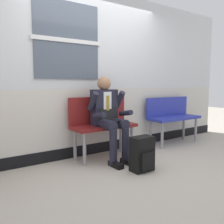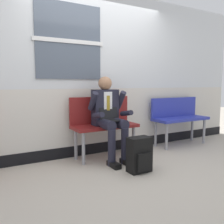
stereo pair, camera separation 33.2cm
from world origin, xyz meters
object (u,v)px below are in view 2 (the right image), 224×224
(person_seated, at_px, (109,115))
(backpack, at_px, (140,155))
(bench_empty, at_px, (178,116))
(bench_with_person, at_px, (103,121))

(person_seated, height_order, backpack, person_seated)
(bench_empty, xyz_separation_m, backpack, (-1.54, -0.85, -0.32))
(bench_with_person, xyz_separation_m, backpack, (0.10, -0.86, -0.34))
(person_seated, relative_size, backpack, 2.72)
(bench_empty, bearing_deg, person_seated, -173.18)
(person_seated, xyz_separation_m, backpack, (0.10, -0.66, -0.46))
(bench_with_person, relative_size, person_seated, 0.81)
(bench_empty, relative_size, person_seated, 0.88)
(person_seated, bearing_deg, bench_empty, 6.82)
(bench_empty, height_order, person_seated, person_seated)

